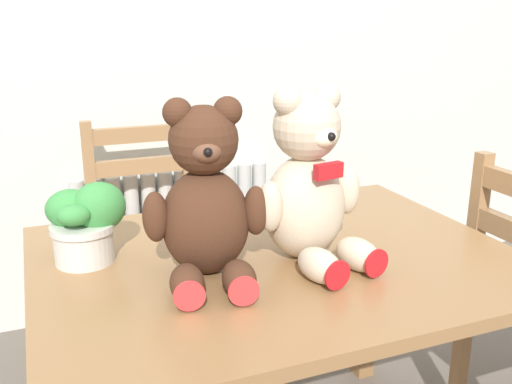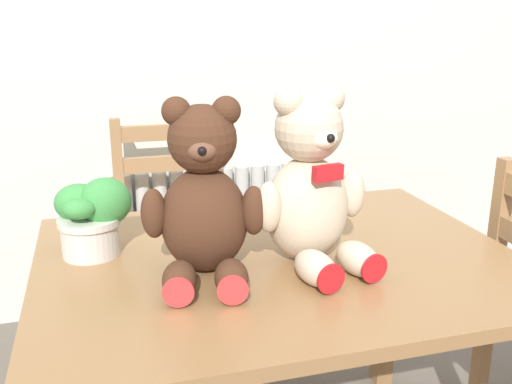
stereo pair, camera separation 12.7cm
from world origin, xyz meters
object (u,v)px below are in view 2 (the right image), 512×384
object	(u,v)px
potted_plant	(92,216)
teddy_bear_right	(311,189)
teddy_bear_left	(204,201)
wooden_chair_behind	(175,234)

from	to	relation	value
potted_plant	teddy_bear_right	bearing A→B (deg)	-20.34
teddy_bear_left	teddy_bear_right	distance (m)	0.25
teddy_bear_right	potted_plant	distance (m)	0.52
wooden_chair_behind	potted_plant	world-z (taller)	potted_plant
wooden_chair_behind	teddy_bear_left	size ratio (longest dim) A/B	2.26
teddy_bear_left	potted_plant	size ratio (longest dim) A/B	2.10
teddy_bear_left	potted_plant	bearing A→B (deg)	-26.15
teddy_bear_right	potted_plant	xyz separation A→B (m)	(-0.48, 0.18, -0.08)
wooden_chair_behind	teddy_bear_right	world-z (taller)	teddy_bear_right
wooden_chair_behind	potted_plant	bearing A→B (deg)	68.12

